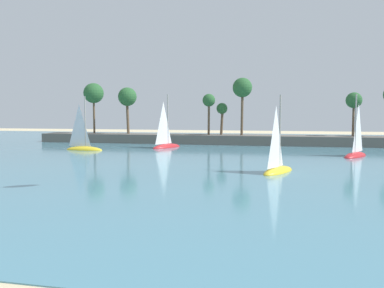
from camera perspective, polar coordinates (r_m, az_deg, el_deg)
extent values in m
cube|color=teal|center=(63.26, 7.68, -0.87)|extent=(220.00, 102.50, 0.06)
cube|color=#605B54|center=(74.37, 8.39, 0.59)|extent=(83.64, 6.00, 1.80)
cylinder|color=brown|center=(82.89, -14.10, 4.37)|extent=(0.57, 0.74, 8.23)
sphere|color=#285B2D|center=(82.99, -14.16, 7.21)|extent=(4.09, 4.09, 4.09)
cylinder|color=brown|center=(80.45, -9.38, 4.17)|extent=(0.91, 0.86, 7.48)
sphere|color=#285B2D|center=(80.52, -9.41, 6.82)|extent=(3.75, 3.75, 3.75)
cylinder|color=brown|center=(75.75, 4.38, 3.29)|extent=(0.74, 0.55, 5.06)
sphere|color=#285B2D|center=(75.74, 4.39, 5.19)|extent=(2.12, 2.12, 2.12)
cylinder|color=brown|center=(74.74, 2.46, 3.88)|extent=(0.47, 0.52, 6.60)
sphere|color=#285B2D|center=(74.78, 2.47, 6.40)|extent=(2.41, 2.41, 2.41)
cylinder|color=brown|center=(76.31, 22.47, 3.50)|extent=(0.45, 0.72, 6.46)
sphere|color=#285B2D|center=(76.34, 22.54, 5.92)|extent=(2.85, 2.85, 2.85)
cylinder|color=brown|center=(73.83, 7.32, 4.73)|extent=(0.54, 0.71, 8.90)
sphere|color=#285B2D|center=(73.98, 7.35, 8.17)|extent=(3.63, 3.63, 3.63)
ellipsoid|color=red|center=(66.93, -3.71, -0.52)|extent=(4.55, 6.94, 1.34)
cylinder|color=gray|center=(66.94, -3.55, 3.65)|extent=(0.20, 0.20, 8.38)
pyramid|color=white|center=(66.08, -4.18, 3.09)|extent=(1.41, 2.84, 7.12)
ellipsoid|color=yellow|center=(64.56, -15.45, -0.86)|extent=(6.43, 2.32, 1.26)
cylinder|color=gray|center=(64.14, -15.30, 3.20)|extent=(0.19, 0.19, 7.89)
pyramid|color=silver|center=(64.72, -16.10, 2.67)|extent=(2.85, 0.38, 6.71)
ellipsoid|color=yellow|center=(39.95, 12.45, -4.04)|extent=(3.88, 5.90, 1.14)
cylinder|color=gray|center=(39.82, 12.71, 1.90)|extent=(0.17, 0.17, 7.12)
pyramid|color=white|center=(38.96, 12.13, 1.07)|extent=(1.20, 2.41, 6.05)
ellipsoid|color=red|center=(57.29, 22.71, -1.71)|extent=(4.71, 6.33, 1.25)
cylinder|color=gray|center=(56.71, 22.74, 2.80)|extent=(0.19, 0.19, 7.78)
pyramid|color=white|center=(57.72, 23.07, 2.23)|extent=(1.55, 2.53, 6.62)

